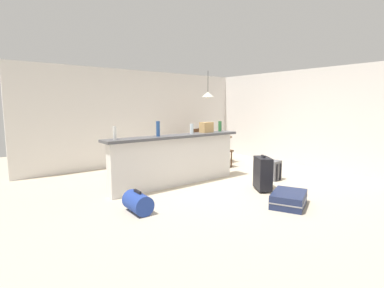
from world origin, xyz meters
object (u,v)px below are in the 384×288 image
Objects in this scene: bottle_clear at (192,129)px; dining_chair_near_partition at (220,147)px; bottle_white at (115,133)px; dining_chair_far_side at (195,143)px; bottle_green at (220,126)px; suitcase_upright_black at (263,173)px; dining_table at (207,140)px; duffel_bag_blue at (138,203)px; bottle_blue at (158,129)px; pendant_lamp at (208,94)px; backpack_grey at (274,171)px; suitcase_flat_navy at (289,199)px; grocery_bag at (206,127)px.

bottle_clear is 0.22× the size of dining_chair_near_partition.
bottle_white reaches higher than dining_chair_far_side.
dining_chair_far_side is (0.05, 1.10, 0.00)m from dining_chair_near_partition.
bottle_green is 0.34× the size of suitcase_upright_black.
bottle_white is at bearing -178.57° from bottle_green.
dining_table reaches higher than duffel_bag_blue.
dining_chair_near_partition reaches higher than duffel_bag_blue.
bottle_green is at bearing 4.02° from bottle_clear.
bottle_blue is 0.82m from bottle_clear.
bottle_white is 3.64m from pendant_lamp.
suitcase_upright_black is at bearing -106.33° from dining_chair_far_side.
bottle_green is 2.92m from duffel_bag_blue.
dining_chair_far_side is 2.83m from backpack_grey.
bottle_white is 1.66m from bottle_clear.
suitcase_upright_black is (-0.82, -0.34, 0.13)m from backpack_grey.
pendant_lamp is (0.11, 0.63, 1.36)m from dining_chair_near_partition.
bottle_clear is 0.31× the size of suitcase_upright_black.
bottle_green is 1.50m from dining_table.
bottle_clear reaches higher than dining_chair_near_partition.
suitcase_flat_navy is (-0.56, -2.18, -1.01)m from bottle_green.
bottle_clear is 0.28× the size of pendant_lamp.
dining_chair_near_partition is 2.23m from suitcase_upright_black.
dining_chair_near_partition is 1.26× the size of pendant_lamp.
pendant_lamp reaches higher than dining_chair_far_side.
suitcase_upright_black is at bearing -110.05° from pendant_lamp.
duffel_bag_blue is at bearing -159.51° from bottle_green.
bottle_blue is 1.24m from grocery_bag.
duffel_bag_blue is at bearing -94.16° from bottle_white.
bottle_green is 0.24× the size of dining_chair_far_side.
bottle_blue is 0.59× the size of duffel_bag_blue.
suitcase_upright_black is (2.31, -1.32, -0.79)m from bottle_white.
bottle_blue reaches higher than grocery_bag.
suitcase_upright_black is at bearing -113.01° from dining_chair_near_partition.
bottle_green is at bearing -119.87° from dining_table.
pendant_lamp is (0.06, -0.47, 1.36)m from dining_chair_far_side.
bottle_green is at bearing -134.99° from dining_chair_near_partition.
grocery_bag is 1.77m from dining_table.
bottle_clear is 1.78m from dining_chair_near_partition.
bottle_white is at bearing -157.55° from pendant_lamp.
suitcase_upright_black is at bearing -10.02° from duffel_bag_blue.
dining_table is 1.23m from pendant_lamp.
grocery_bag reaches higher than backpack_grey.
backpack_grey is at bearing -17.46° from bottle_white.
suitcase_flat_navy is at bearing -47.22° from bottle_white.
bottle_blue is at bearing -177.35° from bottle_green.
dining_chair_far_side is 3.29m from suitcase_upright_black.
duffel_bag_blue is at bearing -153.35° from dining_chair_near_partition.
dining_chair_far_side is at bearing 37.73° from bottle_blue.
bottle_blue is 0.31× the size of dining_chair_near_partition.
dining_chair_far_side is 4.17m from suitcase_flat_navy.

